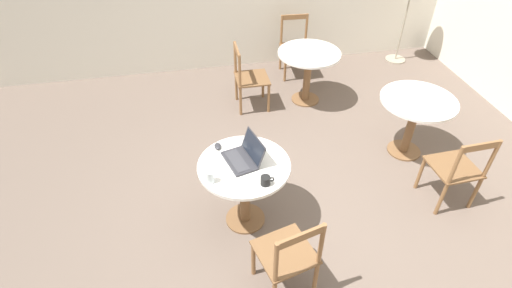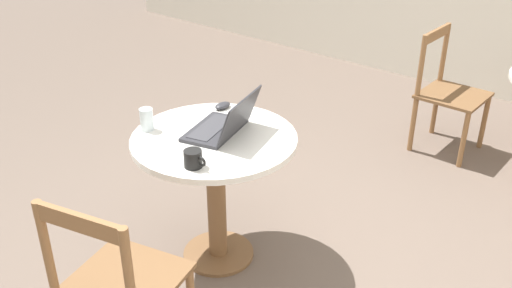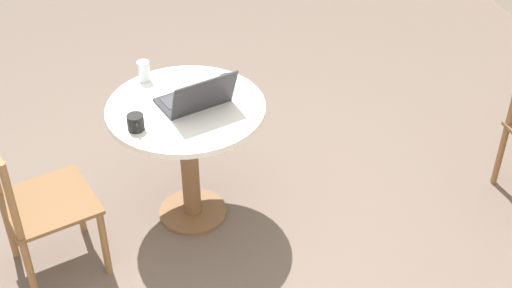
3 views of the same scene
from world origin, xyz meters
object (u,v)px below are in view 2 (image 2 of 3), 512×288
Objects in this scene: cafe_table_near at (215,165)px; chair_near_front at (118,286)px; mug at (193,159)px; chair_far_left at (448,93)px; mouse at (223,106)px; laptop at (223,125)px; drinking_glass at (147,119)px.

cafe_table_near is 0.94× the size of chair_near_front.
chair_far_left is at bearing 83.24° from mug.
chair_far_left is 1.81m from mouse.
mouse is at bearing 125.31° from cafe_table_near.
mouse is (-0.19, 0.27, 0.18)m from cafe_table_near.
laptop is at bearing 103.04° from chair_near_front.
chair_far_left is at bearing 85.91° from chair_near_front.
drinking_glass reaches higher than mug.
chair_far_left is (0.20, 2.73, 0.00)m from chair_near_front.
drinking_glass is at bearing -104.70° from mouse.
drinking_glass is at bearing 165.40° from mug.
cafe_table_near is 0.38m from mouse.
cafe_table_near is at bearing -101.48° from chair_far_left.
chair_near_front is 1.17m from mouse.
cafe_table_near is at bearing -98.36° from laptop.
mouse is 0.86× the size of mug.
laptop is (0.01, 0.05, 0.21)m from cafe_table_near.
chair_far_left reaches higher than mouse.
mug is (0.13, -0.32, -0.00)m from laptop.
mouse is 0.63m from mug.
mug is (-0.26, -2.22, 0.33)m from chair_far_left.
mug is 1.04× the size of drinking_glass.
laptop reaches higher than cafe_table_near.
drinking_glass reaches higher than mouse.
chair_near_front is at bearing -50.94° from drinking_glass.
laptop is 3.61× the size of drinking_glass.
chair_near_front reaches higher than drinking_glass.
mouse is at bearing -109.35° from chair_far_left.
chair_near_front is 8.60× the size of mouse.
cafe_table_near is 8.12× the size of mouse.
drinking_glass is (-0.31, -0.16, 0.22)m from cafe_table_near.
cafe_table_near is 6.95× the size of mug.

